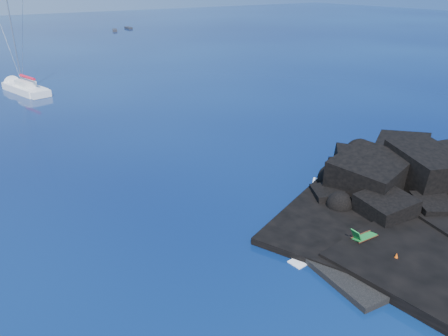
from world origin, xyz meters
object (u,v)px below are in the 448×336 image
(distant_boat_a, at_px, (115,31))
(sailboat, at_px, (25,92))
(deck_chair, at_px, (365,233))
(marker_cone, at_px, (396,257))
(sunbather, at_px, (363,237))
(distant_boat_b, at_px, (128,29))

(distant_boat_a, bearing_deg, sailboat, -100.33)
(sailboat, height_order, deck_chair, sailboat)
(sailboat, relative_size, marker_cone, 24.08)
(sailboat, xyz_separation_m, marker_cone, (8.05, -53.86, 0.63))
(deck_chair, xyz_separation_m, sunbather, (0.14, 0.18, -0.39))
(sunbather, bearing_deg, sailboat, 98.38)
(sunbather, bearing_deg, marker_cone, -97.95)
(distant_boat_b, bearing_deg, sailboat, -120.37)
(sailboat, bearing_deg, deck_chair, -94.08)
(sailboat, relative_size, distant_boat_a, 3.23)
(deck_chair, bearing_deg, distant_boat_b, 76.09)
(sailboat, distance_m, distant_boat_a, 75.21)
(distant_boat_a, bearing_deg, deck_chair, -84.21)
(sunbather, height_order, marker_cone, marker_cone)
(distant_boat_a, xyz_separation_m, distant_boat_b, (6.03, 4.05, 0.00))
(deck_chair, bearing_deg, marker_cone, -91.41)
(distant_boat_a, relative_size, distant_boat_b, 1.06)
(sunbather, relative_size, marker_cone, 3.07)
(sailboat, xyz_separation_m, deck_chair, (8.22, -51.58, 0.92))
(distant_boat_b, bearing_deg, sunbather, -104.22)
(deck_chair, bearing_deg, sailboat, 101.86)
(deck_chair, relative_size, marker_cone, 2.93)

